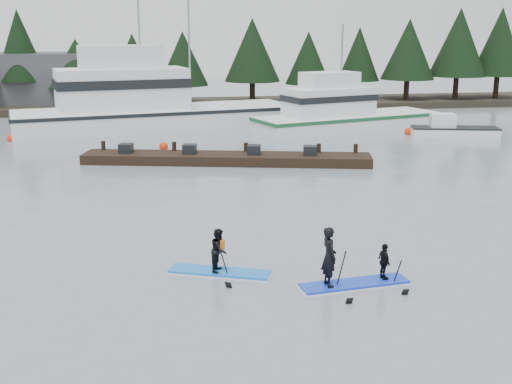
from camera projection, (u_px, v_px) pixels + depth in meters
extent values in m
plane|color=slate|center=(290.00, 278.00, 18.70)|extent=(160.00, 160.00, 0.00)
cube|color=#2D281E|center=(191.00, 105.00, 58.77)|extent=(70.00, 8.00, 0.60)
cube|color=#4C4C51|center=(34.00, 81.00, 57.90)|extent=(18.00, 6.00, 5.00)
cube|color=white|center=(157.00, 126.00, 47.13)|extent=(20.79, 9.46, 2.68)
cube|color=white|center=(122.00, 89.00, 45.61)|extent=(9.66, 5.73, 2.90)
cylinder|color=gray|center=(140.00, 49.00, 45.42)|extent=(0.14, 0.14, 8.38)
cube|color=white|center=(347.00, 128.00, 46.49)|extent=(14.38, 7.84, 1.98)
cube|color=white|center=(329.00, 102.00, 45.28)|extent=(6.78, 4.55, 1.98)
cylinder|color=gray|center=(341.00, 70.00, 45.16)|extent=(0.14, 0.14, 6.35)
cube|color=white|center=(455.00, 132.00, 43.16)|extent=(5.90, 3.00, 0.66)
cube|color=black|center=(226.00, 159.00, 34.68)|extent=(15.59, 5.59, 0.52)
sphere|color=red|center=(409.00, 134.00, 44.30)|extent=(0.60, 0.60, 0.60)
sphere|color=red|center=(164.00, 149.00, 38.93)|extent=(0.54, 0.54, 0.54)
sphere|color=red|center=(12.00, 141.00, 41.65)|extent=(0.57, 0.57, 0.57)
cube|color=blue|center=(220.00, 272.00, 19.03)|extent=(3.08, 1.79, 0.11)
imported|color=black|center=(219.00, 250.00, 18.86)|extent=(0.68, 0.76, 1.29)
cube|color=orange|center=(219.00, 245.00, 18.82)|extent=(0.35, 0.30, 0.32)
cylinder|color=black|center=(226.00, 268.00, 18.71)|extent=(0.47, 0.79, 1.50)
cube|color=blue|center=(354.00, 284.00, 18.14)|extent=(3.20, 1.10, 0.11)
imported|color=black|center=(329.00, 257.00, 17.70)|extent=(0.48, 0.67, 1.71)
cylinder|color=black|center=(340.00, 273.00, 17.67)|extent=(0.06, 0.97, 1.65)
imported|color=black|center=(384.00, 262.00, 18.24)|extent=(0.33, 0.65, 1.06)
cylinder|color=black|center=(395.00, 279.00, 18.22)|extent=(0.05, 0.84, 1.42)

